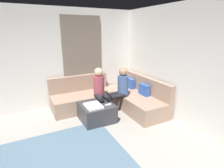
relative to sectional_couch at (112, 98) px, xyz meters
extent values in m
cube|color=silver|center=(2.08, 1.06, 1.07)|extent=(6.00, 0.12, 2.70)
cube|color=silver|center=(-0.86, -1.88, 1.07)|extent=(0.12, 6.00, 2.70)
cube|color=#726659|center=(-0.76, -0.58, 0.97)|extent=(0.06, 1.10, 2.50)
cube|color=#9E7F6B|center=(0.30, 0.53, -0.07)|extent=(2.10, 0.85, 0.42)
cube|color=#9E7F6B|center=(0.30, 0.88, 0.36)|extent=(2.10, 0.14, 0.45)
cube|color=#9E7F6B|center=(-0.32, -0.75, -0.07)|extent=(0.85, 1.70, 0.42)
cube|color=#9E7F6B|center=(-0.68, -0.75, 0.36)|extent=(0.14, 1.70, 0.45)
cube|color=#3359B2|center=(-0.20, 0.70, 0.26)|extent=(0.36, 0.12, 0.36)
cube|color=#3359B2|center=(0.50, 0.70, 0.26)|extent=(0.36, 0.12, 0.36)
cube|color=#333338|center=(0.49, -0.69, -0.07)|extent=(0.76, 0.76, 0.42)
cube|color=white|center=(0.59, -0.81, 0.16)|extent=(0.44, 0.36, 0.04)
cylinder|color=#334C72|center=(0.27, -0.51, 0.19)|extent=(0.08, 0.08, 0.10)
cube|color=white|center=(0.67, -0.47, 0.15)|extent=(0.05, 0.15, 0.02)
cylinder|color=black|center=(0.39, -0.25, -0.07)|extent=(0.12, 0.12, 0.42)
cylinder|color=black|center=(0.21, -0.25, -0.07)|extent=(0.12, 0.12, 0.42)
cylinder|color=black|center=(0.39, -0.05, 0.20)|extent=(0.12, 0.40, 0.12)
cylinder|color=black|center=(0.21, -0.05, 0.20)|extent=(0.12, 0.40, 0.12)
cylinder|color=#3F598C|center=(0.30, 0.15, 0.45)|extent=(0.28, 0.28, 0.50)
sphere|color=tan|center=(0.30, 0.15, 0.81)|extent=(0.22, 0.22, 0.22)
cylinder|color=black|center=(0.45, -0.34, -0.07)|extent=(0.12, 0.12, 0.42)
cylinder|color=black|center=(0.45, -0.52, -0.07)|extent=(0.12, 0.12, 0.42)
cylinder|color=black|center=(0.25, -0.34, 0.20)|extent=(0.40, 0.12, 0.12)
cylinder|color=black|center=(0.25, -0.52, 0.20)|extent=(0.40, 0.12, 0.12)
cylinder|color=#993F4C|center=(0.05, -0.43, 0.45)|extent=(0.28, 0.28, 0.50)
sphere|color=#D8AD8C|center=(0.05, -0.43, 0.81)|extent=(0.22, 0.22, 0.22)
camera|label=1|loc=(4.16, -2.17, 1.84)|focal=28.62mm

